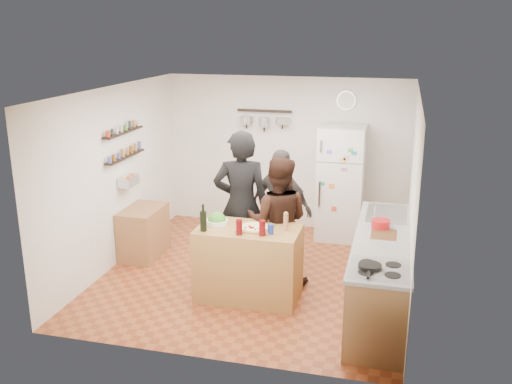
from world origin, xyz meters
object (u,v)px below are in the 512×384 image
(prep_island, at_px, (249,263))
(fridge, at_px, (341,183))
(salt_canister, at_px, (270,229))
(skillet, at_px, (370,266))
(pepper_mill, at_px, (286,223))
(counter_run, at_px, (381,274))
(wall_clock, at_px, (346,100))
(wine_bottle, at_px, (203,221))
(side_table, at_px, (144,232))
(salad_bowl, at_px, (217,222))
(red_bowl, at_px, (381,224))
(person_center, at_px, (278,222))
(person_left, at_px, (241,205))
(person_back, at_px, (281,208))

(prep_island, xyz_separation_m, fridge, (0.85, 2.40, 0.45))
(salt_canister, relative_size, skillet, 0.50)
(pepper_mill, bearing_deg, counter_run, 2.28)
(counter_run, height_order, wall_clock, wall_clock)
(wine_bottle, bearing_deg, side_table, 140.09)
(prep_island, height_order, wall_clock, wall_clock)
(wine_bottle, xyz_separation_m, pepper_mill, (0.95, 0.27, -0.03))
(salad_bowl, distance_m, red_bowl, 2.00)
(wall_clock, bearing_deg, counter_run, -74.08)
(pepper_mill, relative_size, person_center, 0.11)
(person_left, height_order, red_bowl, person_left)
(counter_run, bearing_deg, salt_canister, -170.58)
(prep_island, bearing_deg, salad_bowl, 173.21)
(person_center, distance_m, fridge, 2.00)
(wine_bottle, height_order, counter_run, wine_bottle)
(salt_canister, height_order, side_table, salt_canister)
(pepper_mill, xyz_separation_m, person_center, (-0.19, 0.43, -0.15))
(person_left, relative_size, red_bowl, 8.94)
(person_left, relative_size, skillet, 8.52)
(person_left, xyz_separation_m, person_back, (0.42, 0.53, -0.17))
(prep_island, distance_m, skillet, 1.80)
(wine_bottle, bearing_deg, salt_canister, 7.13)
(pepper_mill, xyz_separation_m, wall_clock, (0.40, 2.68, 1.15))
(wine_bottle, relative_size, person_left, 0.12)
(salt_canister, distance_m, wall_clock, 3.13)
(wine_bottle, xyz_separation_m, side_table, (-1.34, 1.12, -0.67))
(skillet, relative_size, red_bowl, 1.05)
(salt_canister, bearing_deg, salad_bowl, 166.72)
(wine_bottle, bearing_deg, red_bowl, 16.94)
(wine_bottle, bearing_deg, salad_bowl, 73.50)
(pepper_mill, xyz_separation_m, side_table, (-2.29, 0.85, -0.64))
(prep_island, xyz_separation_m, salt_canister, (0.30, -0.12, 0.51))
(salt_canister, bearing_deg, prep_island, 158.20)
(prep_island, xyz_separation_m, counter_run, (1.60, 0.10, -0.01))
(salad_bowl, relative_size, salt_canister, 2.34)
(counter_run, bearing_deg, person_back, 144.60)
(red_bowl, bearing_deg, salad_bowl, -169.80)
(salad_bowl, relative_size, red_bowl, 1.23)
(salad_bowl, distance_m, person_back, 1.22)
(skillet, relative_size, fridge, 0.13)
(person_back, bearing_deg, person_left, 72.23)
(skillet, bearing_deg, person_left, 140.51)
(salad_bowl, relative_size, skillet, 1.17)
(salt_canister, distance_m, counter_run, 1.42)
(pepper_mill, relative_size, counter_run, 0.07)
(prep_island, xyz_separation_m, side_table, (-1.84, 0.90, -0.09))
(prep_island, bearing_deg, person_left, 113.80)
(skillet, bearing_deg, prep_island, 150.07)
(pepper_mill, xyz_separation_m, counter_run, (1.15, 0.05, -0.55))
(skillet, bearing_deg, wine_bottle, 162.15)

